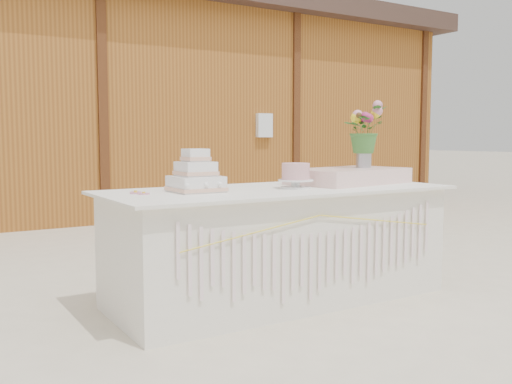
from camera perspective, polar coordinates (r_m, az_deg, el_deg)
ground at (r=4.02m, az=2.28°, el=-10.62°), size 80.00×80.00×0.00m
barn at (r=9.47m, az=-18.67°, el=8.55°), size 12.60×4.60×3.30m
cake_table at (r=3.93m, az=2.34°, el=-5.20°), size 2.40×1.00×0.77m
wedding_cake at (r=3.63m, az=-6.05°, el=1.47°), size 0.31×0.31×0.27m
pink_cake_stand at (r=3.86m, az=3.99°, el=1.78°), size 0.24×0.24×0.17m
satin_runner at (r=4.34m, az=9.25°, el=1.59°), size 0.97×0.67×0.11m
flower_vase at (r=4.47m, az=10.71°, el=3.43°), size 0.12×0.12×0.16m
bouquet at (r=4.47m, az=10.77°, el=6.78°), size 0.38×0.35×0.36m
loose_flowers at (r=3.54m, az=-12.47°, el=-0.07°), size 0.25×0.37×0.02m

